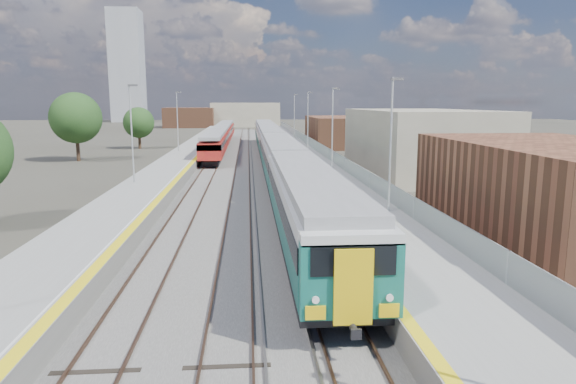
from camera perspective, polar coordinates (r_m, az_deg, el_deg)
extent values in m
plane|color=#47443A|center=(56.60, -3.06, 2.66)|extent=(320.00, 320.00, 0.00)
cube|color=#565451|center=(59.06, -5.31, 2.97)|extent=(10.50, 155.00, 0.06)
cube|color=#4C3323|center=(61.57, -2.45, 3.36)|extent=(0.07, 160.00, 0.14)
cube|color=#4C3323|center=(61.63, -1.11, 3.37)|extent=(0.07, 160.00, 0.14)
cube|color=#4C3323|center=(61.55, -5.71, 3.32)|extent=(0.07, 160.00, 0.14)
cube|color=#4C3323|center=(61.53, -4.37, 3.34)|extent=(0.07, 160.00, 0.14)
cube|color=#4C3323|center=(61.72, -8.97, 3.26)|extent=(0.07, 160.00, 0.14)
cube|color=#4C3323|center=(61.63, -7.63, 3.29)|extent=(0.07, 160.00, 0.14)
cube|color=gray|center=(61.56, -2.76, 3.35)|extent=(0.08, 160.00, 0.10)
cube|color=gray|center=(61.53, -4.06, 3.33)|extent=(0.08, 160.00, 0.10)
cube|color=slate|center=(59.37, 1.96, 3.50)|extent=(4.70, 155.00, 1.00)
cube|color=gray|center=(59.31, 1.96, 3.98)|extent=(4.70, 155.00, 0.03)
cube|color=yellow|center=(59.12, -0.07, 3.99)|extent=(0.40, 155.00, 0.01)
cube|color=gray|center=(59.54, 4.07, 4.56)|extent=(0.06, 155.00, 1.20)
cylinder|color=#9EA0A3|center=(29.32, 11.33, 5.07)|extent=(0.12, 0.12, 7.50)
cube|color=#4C4C4F|center=(29.32, 12.05, 12.18)|extent=(0.70, 0.18, 0.14)
cylinder|color=#9EA0A3|center=(48.83, 4.95, 7.10)|extent=(0.12, 0.12, 7.50)
cube|color=#4C4C4F|center=(48.83, 5.31, 11.38)|extent=(0.70, 0.18, 0.14)
cylinder|color=#9EA0A3|center=(68.63, 2.22, 7.94)|extent=(0.12, 0.12, 7.50)
cube|color=#4C4C4F|center=(68.63, 2.45, 10.99)|extent=(0.70, 0.18, 0.14)
cylinder|color=#9EA0A3|center=(88.51, 0.70, 8.40)|extent=(0.12, 0.12, 7.50)
cube|color=#4C4C4F|center=(88.51, 0.87, 10.76)|extent=(0.70, 0.18, 0.14)
cube|color=slate|center=(59.50, -11.89, 3.30)|extent=(4.30, 155.00, 1.00)
cube|color=gray|center=(59.45, -11.90, 3.79)|extent=(4.30, 155.00, 0.03)
cube|color=yellow|center=(59.23, -10.08, 3.85)|extent=(0.45, 155.00, 0.01)
cube|color=silver|center=(59.27, -10.41, 3.84)|extent=(0.08, 155.00, 0.01)
cylinder|color=#9EA0A3|center=(41.16, -16.97, 6.18)|extent=(0.12, 0.12, 7.50)
cube|color=#4C4C4F|center=(41.06, -16.89, 11.28)|extent=(0.70, 0.18, 0.14)
cylinder|color=#9EA0A3|center=(66.76, -12.18, 7.67)|extent=(0.12, 0.12, 7.50)
cube|color=#4C4C4F|center=(66.69, -12.08, 10.81)|extent=(0.70, 0.18, 0.14)
cube|color=brown|center=(28.95, 27.62, -0.27)|extent=(9.00, 16.00, 5.20)
cube|color=gray|center=(54.13, 14.31, 5.44)|extent=(11.00, 22.00, 6.40)
cube|color=brown|center=(85.47, 5.25, 6.71)|extent=(8.00, 18.00, 4.80)
cube|color=gray|center=(156.17, -4.75, 8.57)|extent=(20.00, 14.00, 7.00)
cube|color=brown|center=(152.10, -10.85, 8.13)|extent=(14.00, 12.00, 5.60)
cube|color=gray|center=(201.33, -17.44, 13.16)|extent=(11.00, 11.00, 40.00)
cube|color=black|center=(25.04, 2.22, -4.51)|extent=(2.83, 20.31, 0.48)
cube|color=#115A4D|center=(24.85, 2.23, -2.65)|extent=(2.94, 20.31, 1.19)
cube|color=black|center=(24.66, 2.24, -0.53)|extent=(3.00, 20.31, 0.81)
cube|color=silver|center=(24.55, 2.25, 0.95)|extent=(2.94, 20.31, 0.50)
cube|color=gray|center=(24.48, 2.26, 1.96)|extent=(2.60, 20.31, 0.42)
cube|color=black|center=(45.41, -0.82, 2.04)|extent=(2.83, 20.31, 0.48)
cube|color=#115A4D|center=(45.30, -0.82, 3.08)|extent=(2.94, 20.31, 1.19)
cube|color=black|center=(45.20, -0.83, 4.26)|extent=(3.00, 20.31, 0.81)
cube|color=silver|center=(45.14, -0.83, 5.08)|extent=(2.94, 20.31, 0.50)
cube|color=gray|center=(45.10, -0.83, 5.63)|extent=(2.60, 20.31, 0.42)
cube|color=black|center=(66.05, -1.97, 4.52)|extent=(2.83, 20.31, 0.48)
cube|color=#115A4D|center=(65.98, -1.98, 5.24)|extent=(2.94, 20.31, 1.19)
cube|color=black|center=(65.91, -1.98, 6.05)|extent=(3.00, 20.31, 0.81)
cube|color=silver|center=(65.87, -1.98, 6.61)|extent=(2.94, 20.31, 0.50)
cube|color=gray|center=(65.84, -1.99, 6.99)|extent=(2.60, 20.31, 0.42)
cube|color=black|center=(86.77, -2.58, 5.81)|extent=(2.83, 20.31, 0.48)
cube|color=#115A4D|center=(86.71, -2.58, 6.36)|extent=(2.94, 20.31, 1.19)
cube|color=black|center=(86.66, -2.59, 6.98)|extent=(3.00, 20.31, 0.81)
cube|color=silver|center=(86.63, -2.59, 7.40)|extent=(2.94, 20.31, 0.50)
cube|color=gray|center=(86.61, -2.59, 7.69)|extent=(2.60, 20.31, 0.42)
cube|color=#115A4D|center=(14.80, 6.98, -9.58)|extent=(2.92, 0.62, 2.19)
cube|color=black|center=(14.31, 7.29, -7.64)|extent=(2.40, 0.06, 0.83)
cube|color=gold|center=(14.49, 7.27, -10.47)|extent=(1.09, 0.10, 2.19)
cube|color=black|center=(64.22, -8.16, 3.83)|extent=(1.76, 14.96, 0.61)
cube|color=maroon|center=(64.08, -8.19, 5.13)|extent=(2.59, 17.60, 1.85)
cube|color=black|center=(64.04, -8.20, 5.55)|extent=(2.65, 17.60, 0.65)
cube|color=gray|center=(63.98, -8.22, 6.37)|extent=(2.32, 17.60, 0.37)
cube|color=black|center=(82.21, -7.37, 5.17)|extent=(1.76, 14.96, 0.61)
cube|color=maroon|center=(82.10, -7.39, 6.19)|extent=(2.59, 17.60, 1.85)
cube|color=black|center=(82.07, -7.40, 6.51)|extent=(2.65, 17.60, 0.65)
cube|color=gray|center=(82.02, -7.41, 7.16)|extent=(2.32, 17.60, 0.37)
cube|color=black|center=(100.24, -6.86, 6.03)|extent=(1.76, 14.96, 0.61)
cube|color=maroon|center=(100.15, -6.88, 6.87)|extent=(2.59, 17.60, 1.85)
cube|color=black|center=(100.13, -6.88, 7.13)|extent=(2.65, 17.60, 0.65)
cube|color=gray|center=(100.09, -6.89, 7.66)|extent=(2.32, 17.60, 0.37)
cylinder|color=#382619|center=(68.21, -22.31, 4.41)|extent=(0.44, 0.44, 2.92)
sphere|color=#193F18|center=(68.00, -22.52, 7.61)|extent=(6.17, 6.17, 6.17)
cylinder|color=#382619|center=(83.42, -16.16, 5.41)|extent=(0.44, 0.44, 2.24)
sphere|color=#193F18|center=(83.26, -16.25, 7.41)|extent=(4.74, 4.74, 4.74)
cylinder|color=#382619|center=(71.83, 13.67, 4.83)|extent=(0.44, 0.44, 2.21)
sphere|color=#193F18|center=(71.64, 13.77, 7.13)|extent=(4.67, 4.67, 4.67)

